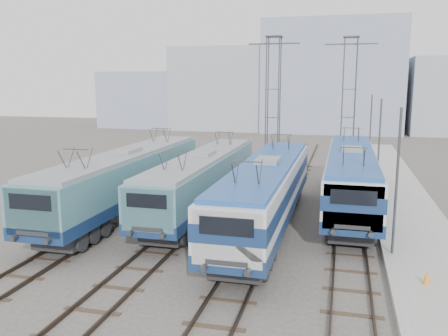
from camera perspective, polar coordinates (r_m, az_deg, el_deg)
The scene contains 15 objects.
ground at distance 22.51m, azimuth -2.75°, elevation -10.76°, with size 160.00×160.00×0.00m, color #514C47.
platform at distance 29.46m, azimuth 21.62°, elevation -6.09°, with size 4.00×70.00×0.30m, color #9E9E99.
locomotive_far_left at distance 29.85m, azimuth -11.76°, elevation -1.04°, with size 2.98×18.83×3.54m.
locomotive_center_left at distance 29.62m, azimuth -2.62°, elevation -1.17°, with size 2.81×17.74×3.34m.
locomotive_center_right at distance 25.95m, azimuth 5.15°, elevation -2.48°, with size 2.95×18.63×3.50m.
locomotive_far_right at distance 31.17m, azimuth 15.01°, elevation -0.63°, with size 2.95×18.69×3.51m.
catenary_tower_west at distance 42.57m, azimuth 5.91°, elevation 8.25°, with size 4.50×1.20×12.00m.
catenary_tower_east at distance 44.12m, azimuth 14.77°, elevation 8.04°, with size 4.50×1.20×12.00m.
mast_front at distance 22.69m, azimuth 20.03°, elevation -1.99°, with size 0.12×0.12×7.00m, color #3F4247.
mast_mid at distance 34.48m, azimuth 18.11°, elevation 2.11°, with size 0.12×0.12×7.00m, color #3F4247.
mast_rear at distance 46.38m, azimuth 17.17°, elevation 4.12°, with size 0.12×0.12×7.00m, color #3F4247.
safety_cone at distance 20.55m, azimuth 23.20°, elevation -12.01°, with size 0.29×0.29×0.54m, color orange.
building_west at distance 84.55m, azimuth 0.41°, elevation 9.49°, with size 18.00×12.00×14.00m, color #989FAB.
building_center at distance 82.13m, azimuth 12.91°, elevation 10.61°, with size 22.00×14.00×18.00m, color #8D97AF.
building_far_west at distance 89.77m, azimuth -9.66°, elevation 8.11°, with size 14.00×10.00×10.00m, color #8D97AF.
Camera 1 is at (6.18, -20.09, 8.05)m, focal length 38.00 mm.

